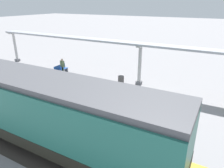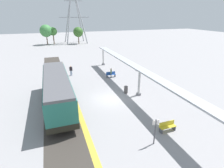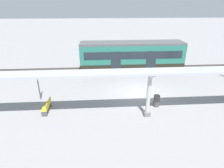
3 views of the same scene
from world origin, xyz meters
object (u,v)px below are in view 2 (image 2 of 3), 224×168
Objects in this scene: train_near_carriage at (57,90)px; canopy_pillar_second at (139,82)px; platform_info_sign at (155,129)px; passenger_by_the_benches at (111,72)px; bench_near_end at (167,126)px; passenger_waiting_near_edge at (71,69)px; bench_mid_platform at (111,74)px; trash_bin at (126,90)px; canopy_pillar_third at (103,56)px.

train_near_carriage is 9.61m from canopy_pillar_second.
platform_info_sign is 1.41× the size of passenger_by_the_benches.
bench_near_end is at bearing 28.78° from platform_info_sign.
platform_info_sign is 19.50m from passenger_waiting_near_edge.
bench_mid_platform is at bearing 97.46° from canopy_pillar_second.
bench_near_end is 0.97× the size of passenger_by_the_benches.
trash_bin is at bearing 91.33° from bench_near_end.
platform_info_sign is (-3.05, -23.72, -0.36)m from canopy_pillar_third.
trash_bin is at bearing -95.08° from canopy_pillar_third.
passenger_by_the_benches reaches higher than trash_bin.
train_near_carriage is 3.60× the size of canopy_pillar_third.
trash_bin is (-1.26, -14.16, -1.22)m from canopy_pillar_third.
passenger_waiting_near_edge reaches higher than bench_near_end.
bench_near_end is 0.68× the size of platform_info_sign.
canopy_pillar_third reaches higher than trash_bin.
bench_mid_platform is 0.97× the size of passenger_by_the_benches.
trash_bin is 6.29m from passenger_by_the_benches.
canopy_pillar_second is at bearing -90.00° from canopy_pillar_third.
trash_bin is (-0.25, -6.62, 0.03)m from bench_mid_platform.
trash_bin is at bearing 4.34° from train_near_carriage.
bench_mid_platform is (8.59, 7.25, -1.39)m from train_near_carriage.
bench_mid_platform is 6.63m from passenger_waiting_near_edge.
train_near_carriage is 12.78× the size of trash_bin.
trash_bin is at bearing 79.40° from platform_info_sign.
passenger_waiting_near_edge is (-6.92, -4.61, -0.64)m from canopy_pillar_third.
trash_bin is at bearing 139.69° from canopy_pillar_second.
train_near_carriage is 8.47m from trash_bin.
platform_info_sign is (-3.05, -8.49, -0.36)m from canopy_pillar_second.
trash_bin is at bearing -91.45° from passenger_by_the_benches.
platform_info_sign is at bearing -151.22° from bench_near_end.
passenger_by_the_benches is at bearing 39.08° from train_near_carriage.
canopy_pillar_third is (0.00, 15.23, 0.00)m from canopy_pillar_second.
canopy_pillar_second reaches higher than passenger_waiting_near_edge.
bench_mid_platform is 16.33m from platform_info_sign.
canopy_pillar_second is 7.85m from bench_mid_platform.
passenger_waiting_near_edge reaches higher than trash_bin.
canopy_pillar_second is 12.69m from passenger_waiting_near_edge.
canopy_pillar_third is 2.21× the size of bench_mid_platform.
train_near_carriage reaches higher than platform_info_sign.
canopy_pillar_third is (9.59, 14.80, -0.14)m from train_near_carriage.
train_near_carriage is 11.08m from platform_info_sign.
bench_mid_platform is (-1.01, 7.69, -1.25)m from canopy_pillar_second.
bench_mid_platform is 0.90× the size of passenger_waiting_near_edge.
canopy_pillar_third is at bearing 82.40° from bench_mid_platform.
platform_info_sign is (-2.04, -16.18, 0.89)m from bench_mid_platform.
canopy_pillar_third reaches higher than bench_near_end.
train_near_carriage is at bearing -122.96° from canopy_pillar_third.
passenger_by_the_benches is (-1.10, -7.90, -0.72)m from canopy_pillar_third.
trash_bin is (8.34, 0.63, -1.36)m from train_near_carriage.
canopy_pillar_second is 15.23m from canopy_pillar_third.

